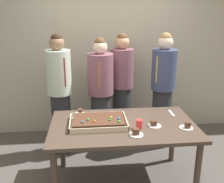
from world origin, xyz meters
TOP-DOWN VIEW (x-y plane):
  - ground_plane at (0.00, 0.00)m, footprint 12.00×12.00m
  - interior_back_panel at (0.00, 1.60)m, footprint 8.00×0.12m
  - party_table at (0.00, 0.00)m, footprint 1.66×0.99m
  - sheet_cake at (-0.28, 0.02)m, footprint 0.64×0.45m
  - plated_slice_near_left at (0.34, -0.08)m, footprint 0.15×0.15m
  - plated_slice_near_right at (0.10, -0.28)m, footprint 0.15×0.15m
  - plated_slice_far_left at (-0.49, 0.34)m, footprint 0.15×0.15m
  - plated_slice_far_right at (0.68, -0.18)m, footprint 0.15×0.15m
  - drink_cup_nearest at (0.16, -0.12)m, footprint 0.07×0.07m
  - cake_server_utensil at (0.65, 0.26)m, footprint 0.03×0.20m
  - person_serving_front at (-0.20, 0.95)m, footprint 0.37×0.37m
  - person_green_shirt_behind at (0.71, 0.88)m, footprint 0.35×0.35m
  - person_striped_tie_right at (0.15, 1.22)m, footprint 0.36×0.36m
  - person_far_right_suit at (-0.78, 0.83)m, footprint 0.34×0.34m

SIDE VIEW (x-z plane):
  - ground_plane at x=0.00m, z-range 0.00..0.00m
  - party_table at x=0.00m, z-range 0.30..1.07m
  - cake_server_utensil at x=0.65m, z-range 0.78..0.78m
  - plated_slice_far_right at x=0.68m, z-range 0.76..0.83m
  - plated_slice_near_left at x=0.34m, z-range 0.76..0.83m
  - plated_slice_far_left at x=-0.49m, z-range 0.76..0.84m
  - plated_slice_near_right at x=0.10m, z-range 0.76..0.84m
  - sheet_cake at x=-0.28m, z-range 0.76..0.86m
  - drink_cup_nearest at x=0.16m, z-range 0.78..0.88m
  - person_serving_front at x=-0.20m, z-range 0.02..1.68m
  - person_striped_tie_right at x=0.15m, z-range 0.03..1.73m
  - person_green_shirt_behind at x=0.71m, z-range 0.03..1.76m
  - person_far_right_suit at x=-0.78m, z-range 0.03..1.77m
  - interior_back_panel at x=0.00m, z-range 0.00..3.00m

